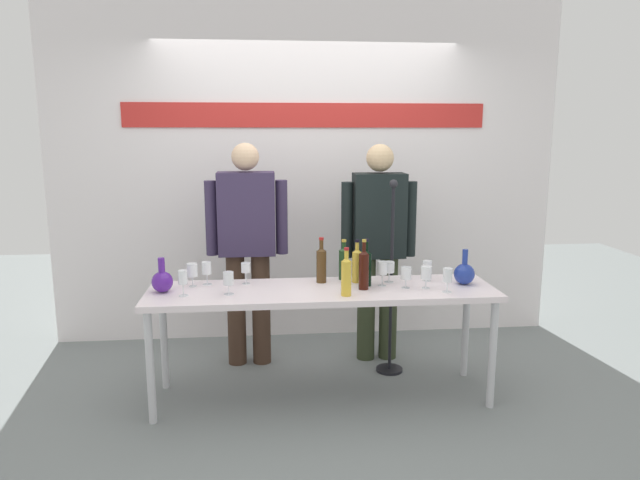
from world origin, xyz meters
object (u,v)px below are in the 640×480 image
Objects in this scene: display_table at (322,298)px; wine_glass_right_4 at (389,268)px; presenter_left at (247,240)px; decanter_blue_left at (162,281)px; wine_bottle_2 at (366,266)px; wine_bottle_4 at (346,275)px; wine_glass_left_3 at (192,270)px; wine_glass_right_1 at (448,276)px; wine_glass_right_5 at (382,268)px; presenter_right at (378,240)px; wine_glass_right_3 at (427,267)px; wine_glass_left_2 at (207,269)px; wine_bottle_3 at (321,263)px; wine_bottle_5 at (344,262)px; wine_glass_right_2 at (426,273)px; wine_glass_left_0 at (246,268)px; wine_bottle_0 at (364,268)px; wine_glass_right_0 at (406,273)px; wine_glass_left_1 at (228,279)px; microphone_stand at (391,310)px; decanter_blue_right at (464,273)px; wine_bottle_1 at (357,264)px; wine_glass_left_4 at (183,278)px.

wine_glass_right_4 is (0.47, 0.12, 0.17)m from display_table.
wine_glass_right_4 is at bearing -28.59° from presenter_left.
wine_bottle_2 is at bearing 1.42° from decanter_blue_left.
wine_glass_left_3 is at bearing 162.31° from wine_bottle_4.
wine_glass_right_1 is 0.43m from wine_glass_right_5.
wine_bottle_2 is at bearing -108.74° from presenter_right.
wine_bottle_4 is 0.68m from wine_glass_right_3.
wine_bottle_2 reaches higher than wine_glass_left_2.
wine_bottle_3 is at bearing 177.41° from wine_glass_right_3.
display_table is 0.77m from wine_glass_right_3.
wine_bottle_5 is at bearing 52.67° from display_table.
wine_glass_right_3 is at bearing 72.39° from wine_glass_right_2.
presenter_right reaches higher than wine_glass_right_2.
wine_glass_left_0 is at bearing -175.45° from wine_bottle_5.
presenter_left is 10.79× the size of wine_glass_left_3.
wine_bottle_0 is 0.28m from wine_glass_right_0.
wine_glass_right_2 is at bearing -39.95° from wine_glass_right_4.
wine_glass_left_2 is at bearing -177.13° from wine_bottle_5.
wine_bottle_3 reaches higher than wine_bottle_5.
wine_glass_right_4 is at bearing 10.18° from wine_glass_left_1.
presenter_left reaches higher than wine_bottle_5.
wine_glass_left_1 is at bearing -177.67° from wine_bottle_0.
wine_glass_right_0 is (0.54, -0.20, -0.03)m from wine_bottle_3.
wine_bottle_0 reaches higher than wine_glass_right_0.
wine_glass_right_3 is (0.19, 0.17, -0.00)m from wine_glass_right_0.
wine_glass_right_1 is 0.42m from wine_glass_right_4.
presenter_left is at bearing 90.01° from wine_glass_left_0.
wine_glass_left_3 reaches higher than wine_glass_right_4.
decanter_blue_right is at bearing -41.13° from microphone_stand.
display_table is 10.11× the size of decanter_blue_left.
wine_bottle_1 is 1.02m from wine_glass_left_2.
wine_glass_left_3 and wine_glass_right_1 have the same top height.
wine_bottle_2 is at bearing -21.07° from wine_bottle_3.
wine_bottle_3 is 0.58m from wine_glass_right_0.
wine_bottle_4 reaches higher than wine_glass_left_2.
microphone_stand is at bearing 73.75° from wine_glass_right_4.
wine_glass_right_4 is (0.20, 0.16, -0.04)m from wine_bottle_0.
wine_glass_left_2 and wine_glass_left_3 have the same top height.
wine_bottle_4 is at bearing -17.69° from wine_glass_left_3.
wine_glass_right_1 is (1.29, -0.81, -0.10)m from presenter_left.
wine_glass_right_2 is at bearing -73.29° from microphone_stand.
wine_glass_left_1 is 0.99× the size of wine_glass_right_2.
decanter_blue_left is 0.72× the size of wine_bottle_3.
wine_bottle_5 reaches higher than wine_glass_left_0.
wine_bottle_1 is 0.22m from wine_glass_right_4.
wine_bottle_0 is 0.66m from microphone_stand.
wine_bottle_5 is 2.00× the size of wine_glass_right_3.
wine_bottle_0 is at bearing 45.53° from wine_bottle_4.
wine_bottle_1 is at bearing -33.74° from presenter_left.
wine_glass_left_4 is 1.17× the size of wine_glass_right_3.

